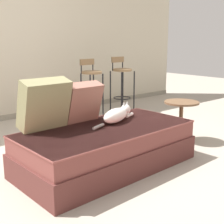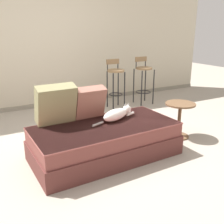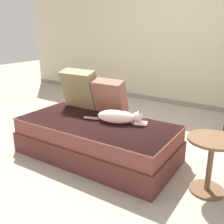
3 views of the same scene
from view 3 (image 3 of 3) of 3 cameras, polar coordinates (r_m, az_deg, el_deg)
ground_plane at (r=3.43m, az=0.82°, el=-7.02°), size 16.00×16.00×0.00m
wall_back_panel at (r=5.13m, az=15.67°, el=15.69°), size 8.00×0.10×2.60m
wall_baseboard_trim at (r=5.27m, az=14.33°, el=1.97°), size 8.00×0.02×0.09m
couch at (r=3.05m, az=-3.41°, el=-5.90°), size 1.86×0.96×0.43m
throw_pillow_corner at (r=3.46m, az=-6.92°, el=5.08°), size 0.49×0.31×0.51m
throw_pillow_middle at (r=3.20m, az=-0.55°, el=3.44°), size 0.42×0.27×0.43m
cat at (r=2.90m, az=1.49°, el=-1.04°), size 0.73×0.32×0.19m
side_table at (r=2.53m, az=20.70°, el=-9.22°), size 0.44×0.44×0.53m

